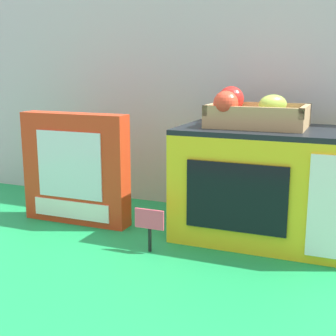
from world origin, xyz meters
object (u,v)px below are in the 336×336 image
(toy_microwave, at_px, (270,184))
(cookie_set_box, at_px, (75,169))
(price_sign, at_px, (149,224))
(food_groups_crate, at_px, (252,113))

(toy_microwave, bearing_deg, cookie_set_box, -171.92)
(toy_microwave, relative_size, cookie_set_box, 1.46)
(toy_microwave, distance_m, price_sign, 0.31)
(cookie_set_box, distance_m, price_sign, 0.31)
(price_sign, bearing_deg, toy_microwave, 39.34)
(food_groups_crate, bearing_deg, price_sign, -131.38)
(cookie_set_box, relative_size, price_sign, 2.99)
(toy_microwave, relative_size, price_sign, 4.37)
(toy_microwave, xyz_separation_m, cookie_set_box, (-0.50, -0.07, 0.01))
(price_sign, bearing_deg, food_groups_crate, 48.62)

